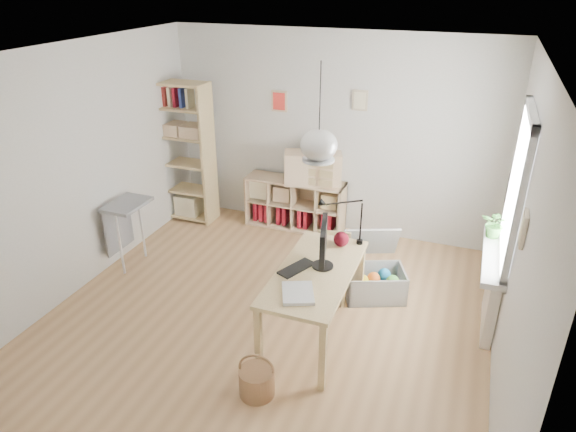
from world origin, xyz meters
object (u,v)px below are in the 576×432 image
(desk, at_px, (315,279))
(chair, at_px, (332,262))
(tall_bookshelf, at_px, (184,147))
(storage_chest, at_px, (375,276))
(monitor, at_px, (323,243))
(cube_shelf, at_px, (294,206))
(drawer_chest, at_px, (313,168))

(desk, bearing_deg, chair, 92.47)
(tall_bookshelf, bearing_deg, desk, -37.01)
(tall_bookshelf, relative_size, storage_chest, 2.16)
(storage_chest, relative_size, monitor, 1.78)
(cube_shelf, xyz_separation_m, tall_bookshelf, (-1.56, -0.28, 0.79))
(tall_bookshelf, height_order, chair, tall_bookshelf)
(cube_shelf, relative_size, chair, 1.85)
(cube_shelf, relative_size, storage_chest, 1.51)
(cube_shelf, xyz_separation_m, drawer_chest, (0.27, -0.04, 0.64))
(drawer_chest, bearing_deg, tall_bookshelf, 168.08)
(cube_shelf, bearing_deg, desk, -65.39)
(tall_bookshelf, distance_m, monitor, 3.22)
(chair, relative_size, monitor, 1.46)
(cube_shelf, distance_m, drawer_chest, 0.70)
(desk, distance_m, cube_shelf, 2.48)
(desk, height_order, drawer_chest, drawer_chest)
(desk, distance_m, chair, 0.76)
(tall_bookshelf, height_order, drawer_chest, tall_bookshelf)
(desk, distance_m, drawer_chest, 2.33)
(chair, xyz_separation_m, storage_chest, (0.44, 0.22, -0.21))
(cube_shelf, xyz_separation_m, chair, (0.99, -1.51, 0.13))
(tall_bookshelf, height_order, storage_chest, tall_bookshelf)
(tall_bookshelf, xyz_separation_m, chair, (2.56, -1.23, -0.66))
(chair, distance_m, storage_chest, 0.54)
(monitor, xyz_separation_m, drawer_chest, (-0.79, 2.09, -0.07))
(cube_shelf, xyz_separation_m, storage_chest, (1.44, -1.29, -0.07))
(desk, bearing_deg, drawer_chest, 108.87)
(desk, distance_m, monitor, 0.37)
(chair, bearing_deg, desk, -96.91)
(cube_shelf, distance_m, tall_bookshelf, 1.77)
(storage_chest, bearing_deg, monitor, -136.22)
(desk, height_order, cube_shelf, desk)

